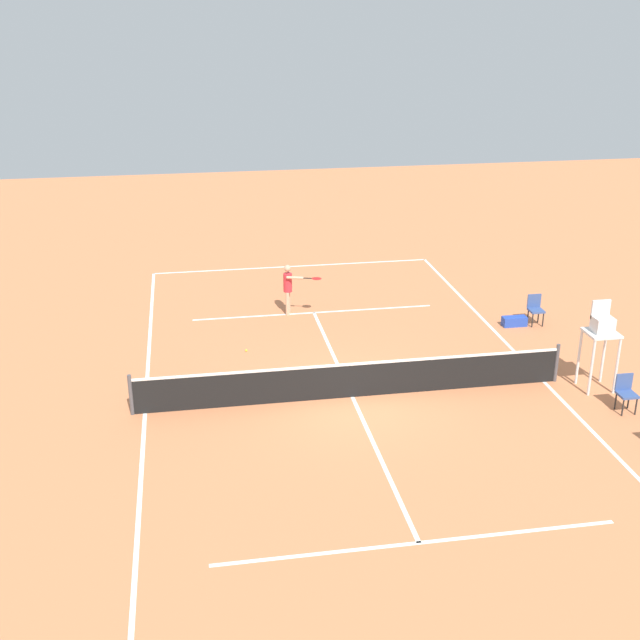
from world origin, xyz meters
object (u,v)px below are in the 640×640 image
at_px(player_serving, 289,285).
at_px(courtside_chair_mid, 535,308).
at_px(equipment_bag, 514,321).
at_px(courtside_chair_far, 626,391).
at_px(tennis_ball, 246,350).
at_px(umpire_chair, 601,332).

bearing_deg(player_serving, courtside_chair_mid, 90.70).
bearing_deg(equipment_bag, player_serving, -17.89).
bearing_deg(courtside_chair_mid, courtside_chair_far, 88.15).
bearing_deg(tennis_ball, player_serving, -120.81).
distance_m(umpire_chair, courtside_chair_far, 1.69).
distance_m(tennis_ball, equipment_bag, 8.50).
xyz_separation_m(umpire_chair, courtside_chair_mid, (-0.30, -4.55, -1.07)).
bearing_deg(equipment_bag, tennis_ball, 3.89).
distance_m(tennis_ball, umpire_chair, 9.82).
relative_size(tennis_ball, umpire_chair, 0.03).
bearing_deg(courtside_chair_mid, equipment_bag, 3.30).
relative_size(tennis_ball, courtside_chair_far, 0.07).
bearing_deg(umpire_chair, courtside_chair_far, 95.01).
distance_m(player_serving, equipment_bag, 7.22).
height_order(courtside_chair_mid, equipment_bag, courtside_chair_mid).
bearing_deg(player_serving, courtside_chair_far, 59.17).
xyz_separation_m(tennis_ball, umpire_chair, (-8.86, 3.93, 1.57)).
relative_size(courtside_chair_mid, equipment_bag, 1.25).
distance_m(umpire_chair, equipment_bag, 4.75).
distance_m(tennis_ball, courtside_chair_far, 10.40).
xyz_separation_m(player_serving, umpire_chair, (-7.20, 6.71, 0.61)).
height_order(tennis_ball, umpire_chair, umpire_chair).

